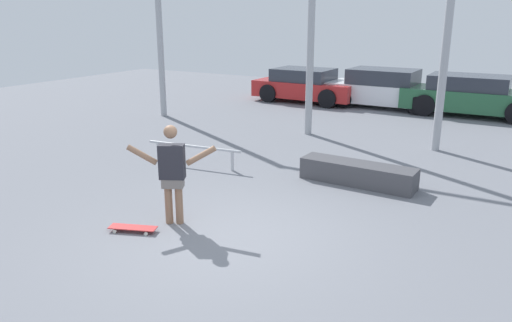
{
  "coord_description": "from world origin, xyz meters",
  "views": [
    {
      "loc": [
        3.95,
        -5.8,
        3.31
      ],
      "look_at": [
        -0.41,
        1.7,
        0.74
      ],
      "focal_mm": 35.0,
      "sensor_mm": 36.0,
      "label": 1
    }
  ],
  "objects": [
    {
      "name": "ground_plane",
      "position": [
        0.0,
        0.0,
        0.0
      ],
      "size": [
        36.0,
        36.0,
        0.0
      ],
      "primitive_type": "plane",
      "color": "slate"
    },
    {
      "name": "skateboarder",
      "position": [
        -1.01,
        0.08,
        0.91
      ],
      "size": [
        1.32,
        0.74,
        1.64
      ],
      "rotation": [
        0.0,
        0.0,
        0.48
      ],
      "color": "#8C664C",
      "rests_on": "ground_plane"
    },
    {
      "name": "skateboard",
      "position": [
        -1.37,
        -0.52,
        0.06
      ],
      "size": [
        0.78,
        0.46,
        0.08
      ],
      "rotation": [
        0.0,
        0.0,
        0.36
      ],
      "color": "red",
      "rests_on": "ground_plane"
    },
    {
      "name": "grind_box",
      "position": [
        0.92,
        3.48,
        0.22
      ],
      "size": [
        2.34,
        0.66,
        0.44
      ],
      "primitive_type": "cube",
      "rotation": [
        0.0,
        0.0,
        -0.04
      ],
      "color": "#47474C",
      "rests_on": "ground_plane"
    },
    {
      "name": "grind_rail",
      "position": [
        -2.69,
        2.85,
        0.37
      ],
      "size": [
        2.33,
        0.33,
        0.48
      ],
      "rotation": [
        0.0,
        0.0,
        0.12
      ],
      "color": "#B7BABF",
      "rests_on": "ground_plane"
    },
    {
      "name": "parked_car_red",
      "position": [
        -4.12,
        11.97,
        0.63
      ],
      "size": [
        4.0,
        1.99,
        1.27
      ],
      "rotation": [
        0.0,
        0.0,
        -0.01
      ],
      "color": "red",
      "rests_on": "ground_plane"
    },
    {
      "name": "parked_car_white",
      "position": [
        -1.08,
        12.32,
        0.67
      ],
      "size": [
        4.32,
        2.0,
        1.38
      ],
      "rotation": [
        0.0,
        0.0,
        -0.01
      ],
      "color": "white",
      "rests_on": "ground_plane"
    },
    {
      "name": "parked_car_green",
      "position": [
        1.86,
        12.21,
        0.67
      ],
      "size": [
        4.54,
        1.95,
        1.35
      ],
      "rotation": [
        0.0,
        0.0,
        0.01
      ],
      "color": "#28603D",
      "rests_on": "ground_plane"
    }
  ]
}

